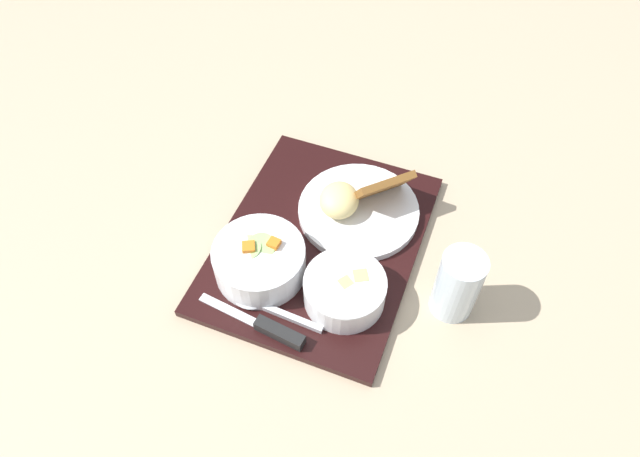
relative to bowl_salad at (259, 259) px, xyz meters
The scene contains 8 objects.
ground_plane 0.12m from the bowl_salad, 27.68° to the right, with size 4.00×4.00×0.00m, color tan.
serving_tray 0.11m from the bowl_salad, 27.68° to the right, with size 0.43×0.36×0.01m.
bowl_salad is the anchor object (origin of this frame).
bowl_soup 0.14m from the bowl_salad, 81.56° to the right, with size 0.12×0.12×0.05m.
plate_main 0.19m from the bowl_salad, 22.57° to the right, with size 0.20×0.20×0.09m.
knife 0.11m from the bowl_salad, 137.66° to the right, with size 0.02×0.17×0.02m.
spoon 0.07m from the bowl_salad, 145.63° to the right, with size 0.04×0.15×0.01m.
glass_water 0.29m from the bowl_salad, 70.81° to the right, with size 0.06×0.06×0.12m.
Camera 1 is at (-0.46, -0.26, 0.75)m, focal length 32.00 mm.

